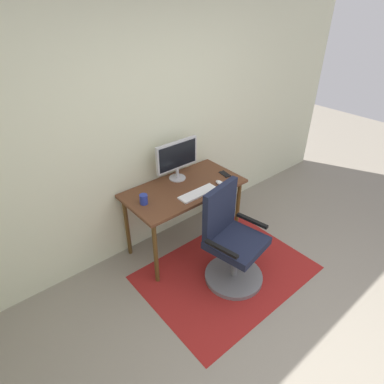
% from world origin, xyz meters
% --- Properties ---
extents(ground_plane, '(12.00, 12.00, 0.00)m').
position_xyz_m(ground_plane, '(0.00, 0.00, 0.00)').
color(ground_plane, gray).
extents(wall_back, '(6.00, 0.10, 2.60)m').
position_xyz_m(wall_back, '(0.00, 2.20, 1.30)').
color(wall_back, beige).
rests_on(wall_back, ground).
extents(area_rug, '(1.69, 1.24, 0.01)m').
position_xyz_m(area_rug, '(0.15, 1.16, 0.00)').
color(area_rug, maroon).
rests_on(area_rug, ground).
extents(desk, '(1.26, 0.65, 0.77)m').
position_xyz_m(desk, '(0.10, 1.80, 0.68)').
color(desk, brown).
rests_on(desk, ground).
extents(monitor, '(0.51, 0.18, 0.43)m').
position_xyz_m(monitor, '(0.16, 1.99, 1.03)').
color(monitor, '#B2B2B7').
rests_on(monitor, desk).
extents(keyboard, '(0.43, 0.13, 0.02)m').
position_xyz_m(keyboard, '(0.13, 1.61, 0.77)').
color(keyboard, white).
rests_on(keyboard, desk).
extents(computer_mouse, '(0.06, 0.10, 0.03)m').
position_xyz_m(computer_mouse, '(0.43, 1.61, 0.78)').
color(computer_mouse, white).
rests_on(computer_mouse, desk).
extents(coffee_cup, '(0.08, 0.08, 0.10)m').
position_xyz_m(coffee_cup, '(-0.38, 1.81, 0.82)').
color(coffee_cup, navy).
rests_on(coffee_cup, desk).
extents(cell_phone, '(0.09, 0.15, 0.01)m').
position_xyz_m(cell_phone, '(0.62, 1.72, 0.77)').
color(cell_phone, black).
rests_on(cell_phone, desk).
extents(office_chair, '(0.62, 0.59, 1.02)m').
position_xyz_m(office_chair, '(0.14, 1.12, 0.40)').
color(office_chair, slate).
rests_on(office_chair, ground).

